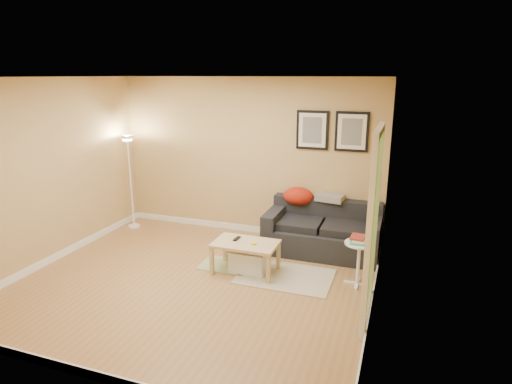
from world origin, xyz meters
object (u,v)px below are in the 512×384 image
book_stack (359,239)px  storage_bin (249,261)px  side_table (358,264)px  floor_lamp (131,185)px  coffee_table (246,257)px  sofa (322,229)px

book_stack → storage_bin: bearing=-179.9°
side_table → storage_bin: bearing=-176.3°
floor_lamp → side_table: bearing=-12.7°
coffee_table → side_table: size_ratio=1.49×
storage_bin → side_table: (1.46, 0.09, 0.13)m
floor_lamp → storage_bin: bearing=-21.3°
book_stack → floor_lamp: floor_lamp is taller
sofa → coffee_table: size_ratio=1.96×
storage_bin → book_stack: 1.51m
coffee_table → book_stack: bearing=6.9°
side_table → floor_lamp: floor_lamp is taller
coffee_table → floor_lamp: floor_lamp is taller
storage_bin → floor_lamp: (-2.56, 1.00, 0.62)m
sofa → coffee_table: 1.36m
book_stack → floor_lamp: (-4.00, 0.90, 0.16)m
coffee_table → storage_bin: (0.04, 0.04, -0.06)m
sofa → coffee_table: bearing=-129.2°
side_table → book_stack: bearing=151.2°
sofa → book_stack: bearing=-55.4°
sofa → storage_bin: (-0.82, -1.01, -0.22)m
sofa → storage_bin: 1.31m
sofa → book_stack: sofa is taller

